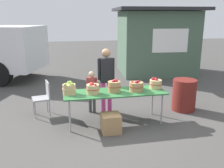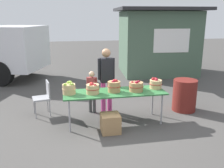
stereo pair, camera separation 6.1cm
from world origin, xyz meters
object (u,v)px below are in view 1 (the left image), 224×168
at_px(apple_basket_red_0, 93,89).
at_px(vendor_adult, 106,75).
at_px(apple_basket_green_0, 69,89).
at_px(produce_crate, 111,123).
at_px(apple_basket_red_3, 155,83).
at_px(trash_barrel, 184,95).
at_px(child_customer, 92,89).
at_px(apple_basket_red_2, 136,86).
at_px(market_table, 115,93).
at_px(folding_chair, 44,96).
at_px(apple_basket_red_1, 114,86).

height_order(apple_basket_red_0, vendor_adult, vendor_adult).
height_order(apple_basket_green_0, produce_crate, apple_basket_green_0).
distance_m(apple_basket_red_3, trash_barrel, 1.11).
relative_size(apple_basket_green_0, apple_basket_red_0, 1.00).
relative_size(child_customer, produce_crate, 2.72).
xyz_separation_m(apple_basket_red_3, trash_barrel, (0.95, 0.35, -0.46)).
xyz_separation_m(apple_basket_red_2, apple_basket_red_3, (0.51, 0.13, 0.00)).
distance_m(market_table, apple_basket_red_0, 0.53).
relative_size(market_table, trash_barrel, 2.80).
distance_m(folding_chair, produce_crate, 1.94).
relative_size(apple_basket_red_3, produce_crate, 0.76).
bearing_deg(apple_basket_red_0, apple_basket_red_3, 4.92).
bearing_deg(child_customer, trash_barrel, -160.46).
height_order(market_table, apple_basket_red_0, apple_basket_red_0).
bearing_deg(apple_basket_red_2, produce_crate, -148.64).
height_order(apple_basket_red_2, trash_barrel, apple_basket_red_2).
xyz_separation_m(apple_basket_red_2, vendor_adult, (-0.56, 0.76, 0.10)).
xyz_separation_m(apple_basket_red_0, apple_basket_red_2, (0.99, -0.00, -0.00)).
bearing_deg(folding_chair, produce_crate, 36.79).
distance_m(folding_chair, trash_barrel, 3.60).
bearing_deg(apple_basket_red_2, trash_barrel, 18.14).
height_order(vendor_adult, trash_barrel, vendor_adult).
xyz_separation_m(apple_basket_red_3, vendor_adult, (-1.07, 0.63, 0.10)).
bearing_deg(market_table, folding_chair, 153.69).
bearing_deg(apple_basket_red_1, folding_chair, 153.66).
bearing_deg(vendor_adult, trash_barrel, 168.10).
height_order(apple_basket_red_1, trash_barrel, apple_basket_red_1).
height_order(apple_basket_red_2, apple_basket_red_3, same).
xyz_separation_m(child_customer, produce_crate, (0.25, -1.19, -0.44)).
bearing_deg(produce_crate, folding_chair, 138.82).
height_order(child_customer, trash_barrel, child_customer).
relative_size(apple_basket_green_0, apple_basket_red_3, 1.00).
height_order(apple_basket_red_0, apple_basket_red_2, apple_basket_red_2).
relative_size(apple_basket_green_0, apple_basket_red_2, 0.90).
bearing_deg(apple_basket_red_1, market_table, -21.35).
relative_size(apple_basket_green_0, produce_crate, 0.76).
bearing_deg(vendor_adult, apple_basket_red_2, 122.17).
height_order(apple_basket_red_3, trash_barrel, apple_basket_red_3).
distance_m(apple_basket_red_3, folding_chair, 2.75).
height_order(apple_basket_red_1, child_customer, child_customer).
xyz_separation_m(vendor_adult, produce_crate, (-0.12, -1.17, -0.77)).
distance_m(apple_basket_red_1, apple_basket_red_3, 1.02).
relative_size(apple_basket_red_3, trash_barrel, 0.37).
height_order(apple_basket_green_0, trash_barrel, apple_basket_green_0).
bearing_deg(apple_basket_red_1, child_customer, 119.92).
distance_m(market_table, apple_basket_red_1, 0.17).
relative_size(apple_basket_red_1, vendor_adult, 0.18).
relative_size(apple_basket_red_0, child_customer, 0.28).
bearing_deg(trash_barrel, vendor_adult, 172.13).
relative_size(apple_basket_red_2, folding_chair, 0.39).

